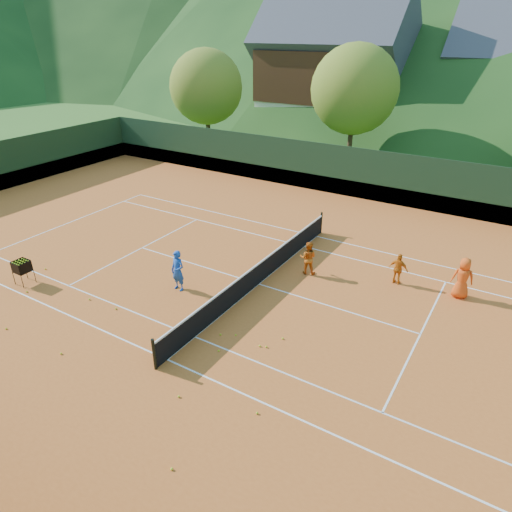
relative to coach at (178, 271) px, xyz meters
The scene contains 30 objects.
ground 3.27m from the coach, 39.00° to the left, with size 400.00×400.00×0.00m, color #2C561A.
clay_court 3.27m from the coach, 39.00° to the left, with size 40.00×24.00×0.02m, color #BA561E.
coach is the anchor object (origin of this frame).
student_a 5.35m from the coach, 46.00° to the left, with size 0.69×0.54×1.42m, color #CC5A12.
student_b 8.72m from the coach, 34.71° to the left, with size 0.76×0.32×1.30m, color #D16812.
student_c 10.83m from the coach, 28.70° to the left, with size 0.80×0.52×1.63m, color #E94F14.
tennis_ball_0 7.23m from the coach, 33.15° to the right, with size 0.07×0.07×0.07m, color #C0D824.
tennis_ball_3 2.75m from the coach, 26.23° to the left, with size 0.07×0.07×0.07m, color #C0D824.
tennis_ball_4 6.23m from the coach, 163.59° to the right, with size 0.07×0.07×0.07m, color #C0D824.
tennis_ball_5 2.68m from the coach, 113.89° to the right, with size 0.07×0.07×0.07m, color #C0D824.
tennis_ball_7 6.20m from the coach, 122.50° to the right, with size 0.07×0.07×0.07m, color #C0D824.
tennis_ball_8 3.93m from the coach, 20.72° to the right, with size 0.07×0.07×0.07m, color #C0D824.
tennis_ball_10 3.48m from the coach, 134.63° to the right, with size 0.07×0.07×0.07m, color #C0D824.
tennis_ball_11 5.14m from the coach, ahead, with size 0.07×0.07×0.07m, color #C0D824.
tennis_ball_12 3.63m from the coach, 27.09° to the right, with size 0.07×0.07×0.07m, color #C0D824.
tennis_ball_13 2.10m from the coach, 30.29° to the right, with size 0.07×0.07×0.07m, color #C0D824.
tennis_ball_14 6.00m from the coach, 49.98° to the right, with size 0.07×0.07×0.07m, color #C0D824.
tennis_ball_15 4.36m from the coach, 33.00° to the right, with size 0.07×0.07×0.07m, color #C0D824.
tennis_ball_16 5.15m from the coach, 96.41° to the right, with size 0.07×0.07×0.07m, color #C0D824.
tennis_ball_17 5.97m from the coach, 145.95° to the right, with size 0.07×0.07×0.07m, color #C0D824.
tennis_ball_18 8.33m from the coach, 51.03° to the right, with size 0.07×0.07×0.07m, color #C0D824.
tennis_ball_19 5.04m from the coach, 15.89° to the right, with size 0.07×0.07×0.07m, color #C0D824.
tennis_ball_20 4.87m from the coach, 17.36° to the right, with size 0.07×0.07×0.07m, color #C0D824.
court_lines 3.27m from the coach, 39.00° to the left, with size 23.83×11.03×0.00m.
tennis_net 3.18m from the coach, 39.00° to the left, with size 0.10×12.07×1.10m.
perimeter_fence 3.19m from the coach, 39.00° to the left, with size 40.40×24.24×3.00m.
ball_hopper 6.29m from the coach, 152.60° to the right, with size 0.57×0.57×1.00m.
chalet_left 33.22m from the coach, 103.27° to the left, with size 13.80×9.93×12.92m.
tree_a 24.48m from the coach, 124.12° to the left, with size 6.00×6.00×7.88m.
tree_b 22.47m from the coach, 94.02° to the left, with size 6.40×6.40×8.40m.
Camera 1 is at (8.25, -13.59, 9.30)m, focal length 32.00 mm.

